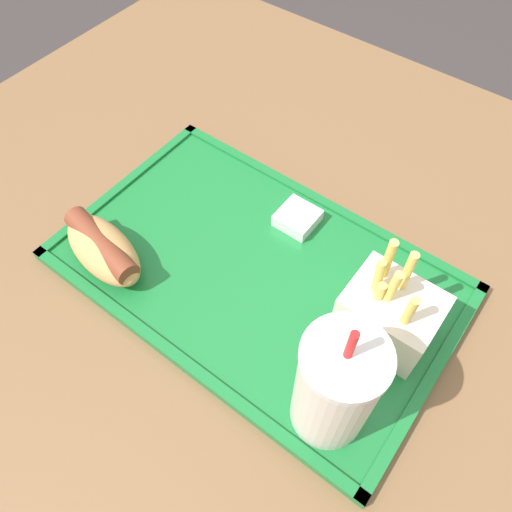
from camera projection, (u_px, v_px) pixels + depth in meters
The scene contains 7 objects.
ground_plane at pixel (256, 418), 1.21m from camera, with size 8.00×8.00×0.00m, color #383333.
dining_table at pixel (256, 358), 0.91m from camera, with size 1.03×0.91×0.72m.
food_tray at pixel (256, 273), 0.58m from camera, with size 0.45×0.28×0.01m.
soda_cup at pixel (335, 388), 0.43m from camera, with size 0.07×0.07×0.17m.
hot_dog_far at pixel (103, 248), 0.57m from camera, with size 0.13×0.08×0.05m.
fries_carton at pixel (389, 313), 0.51m from camera, with size 0.09×0.07×0.12m.
sauce_cup_mayo at pixel (298, 217), 0.61m from camera, with size 0.05×0.05×0.02m.
Camera 1 is at (-0.22, 0.29, 1.21)m, focal length 35.00 mm.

